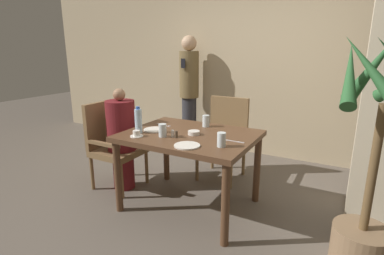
{
  "coord_description": "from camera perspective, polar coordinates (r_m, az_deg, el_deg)",
  "views": [
    {
      "loc": [
        1.37,
        -2.44,
        1.59
      ],
      "look_at": [
        0.0,
        0.05,
        0.83
      ],
      "focal_mm": 28.0,
      "sensor_mm": 36.0,
      "label": 1
    }
  ],
  "objects": [
    {
      "name": "chair_left_side",
      "position": [
        3.58,
        -14.91,
        -2.66
      ],
      "size": [
        0.51,
        0.5,
        0.99
      ],
      "color": "brown",
      "rests_on": "ground_plane"
    },
    {
      "name": "glass_tall_mid",
      "position": [
        3.16,
        2.67,
        1.25
      ],
      "size": [
        0.07,
        0.07,
        0.12
      ],
      "color": "silver",
      "rests_on": "dining_table"
    },
    {
      "name": "pepper_shaker",
      "position": [
        2.78,
        -3.02,
        -1.31
      ],
      "size": [
        0.03,
        0.03,
        0.06
      ],
      "color": "#4C3D2D",
      "rests_on": "dining_table"
    },
    {
      "name": "glass_tall_near",
      "position": [
        2.53,
        5.64,
        -2.32
      ],
      "size": [
        0.07,
        0.07,
        0.12
      ],
      "color": "silver",
      "rests_on": "dining_table"
    },
    {
      "name": "chair_far_side",
      "position": [
        3.75,
        6.17,
        -1.44
      ],
      "size": [
        0.5,
        0.51,
        0.99
      ],
      "color": "brown",
      "rests_on": "ground_plane"
    },
    {
      "name": "knife_beside_plate",
      "position": [
        2.7,
        8.16,
        -2.62
      ],
      "size": [
        0.2,
        0.02,
        0.0
      ],
      "color": "silver",
      "rests_on": "dining_table"
    },
    {
      "name": "plate_main_right",
      "position": [
        2.55,
        -0.95,
        -3.46
      ],
      "size": [
        0.22,
        0.22,
        0.01
      ],
      "color": "white",
      "rests_on": "dining_table"
    },
    {
      "name": "plate_main_left",
      "position": [
        3.06,
        -7.11,
        -0.42
      ],
      "size": [
        0.22,
        0.22,
        0.01
      ],
      "color": "white",
      "rests_on": "dining_table"
    },
    {
      "name": "teacup_with_saucer",
      "position": [
        2.86,
        -10.52,
        -1.24
      ],
      "size": [
        0.12,
        0.12,
        0.06
      ],
      "color": "white",
      "rests_on": "dining_table"
    },
    {
      "name": "fork_beside_plate",
      "position": [
        3.24,
        -5.21,
        0.43
      ],
      "size": [
        0.19,
        0.04,
        0.0
      ],
      "color": "silver",
      "rests_on": "dining_table"
    },
    {
      "name": "ground_plane",
      "position": [
        3.22,
        -0.43,
        -14.56
      ],
      "size": [
        16.0,
        16.0,
        0.0
      ],
      "primitive_type": "plane",
      "color": "#60564C"
    },
    {
      "name": "salt_shaker",
      "position": [
        2.8,
        -3.7,
        -1.17
      ],
      "size": [
        0.03,
        0.03,
        0.07
      ],
      "color": "white",
      "rests_on": "dining_table"
    },
    {
      "name": "diner_in_left_chair",
      "position": [
        3.47,
        -13.22,
        -2.03
      ],
      "size": [
        0.32,
        0.32,
        1.16
      ],
      "color": "maroon",
      "rests_on": "ground_plane"
    },
    {
      "name": "glass_tall_far",
      "position": [
        2.81,
        -5.63,
        -0.55
      ],
      "size": [
        0.07,
        0.07,
        0.12
      ],
      "color": "silver",
      "rests_on": "dining_table"
    },
    {
      "name": "wall_back",
      "position": [
        4.59,
        11.67,
        12.31
      ],
      "size": [
        8.0,
        0.06,
        2.8
      ],
      "color": "tan",
      "rests_on": "ground_plane"
    },
    {
      "name": "bowl_small",
      "position": [
        2.88,
        0.35,
        -1.0
      ],
      "size": [
        0.11,
        0.11,
        0.04
      ],
      "color": "white",
      "rests_on": "dining_table"
    },
    {
      "name": "standing_host",
      "position": [
        4.74,
        -0.55,
        7.24
      ],
      "size": [
        0.3,
        0.34,
        1.77
      ],
      "color": "#2D2D33",
      "rests_on": "ground_plane"
    },
    {
      "name": "dining_table",
      "position": [
        2.95,
        -0.46,
        -3.01
      ],
      "size": [
        1.25,
        0.97,
        0.78
      ],
      "color": "brown",
      "rests_on": "ground_plane"
    },
    {
      "name": "water_bottle",
      "position": [
        2.96,
        -10.17,
        1.28
      ],
      "size": [
        0.07,
        0.07,
        0.26
      ],
      "color": "silver",
      "rests_on": "dining_table"
    },
    {
      "name": "potted_palm",
      "position": [
        2.45,
        30.91,
        -9.16
      ],
      "size": [
        0.73,
        0.73,
        1.75
      ],
      "color": "#896B4C",
      "rests_on": "ground_plane"
    }
  ]
}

